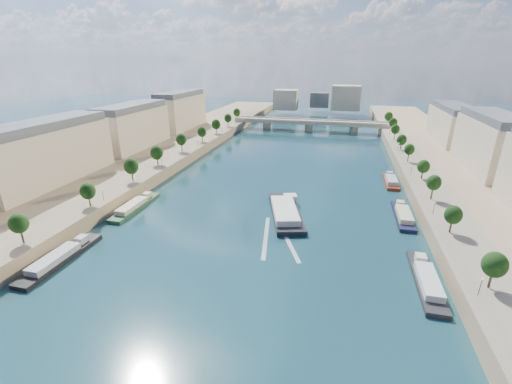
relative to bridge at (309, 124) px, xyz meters
The scene contains 16 objects.
ground 134.97m from the bridge, 90.00° to the right, with size 700.00×700.00×0.00m, color #0B2634.
quay_left 152.91m from the bridge, 118.09° to the right, with size 44.00×520.00×5.00m, color #9E8460.
quay_right 152.91m from the bridge, 61.91° to the right, with size 44.00×520.00×5.00m, color #9E8460.
pave_left 146.43m from the bridge, 112.91° to the right, with size 14.00×520.00×0.10m, color gray.
pave_right 146.43m from the bridge, 67.09° to the right, with size 14.00×520.00×0.10m, color gray.
trees_left 143.91m from the bridge, 112.49° to the right, with size 4.80×268.80×8.26m.
trees_right 136.56m from the bridge, 66.23° to the right, with size 4.80×268.80×8.26m.
lamps_left 154.12m from the bridge, 109.92° to the right, with size 0.36×200.36×4.28m.
lamps_right 140.11m from the bridge, 67.99° to the right, with size 0.36×200.36×4.28m.
buildings_left 149.84m from the bridge, 124.67° to the right, with size 16.00×226.00×23.20m.
skyline 85.25m from the bridge, 87.84° to the left, with size 79.00×42.00×22.00m.
bridge is the anchor object (origin of this frame).
tour_barge 150.78m from the bridge, 87.32° to the right, with size 17.74×33.31×4.35m.
wake 167.28m from the bridge, 87.58° to the right, with size 14.75×25.86×0.04m.
moored_barges_left 211.67m from the bridge, 102.42° to the right, with size 5.00×121.16×3.60m.
moored_barges_right 175.36m from the bridge, 74.96° to the right, with size 5.00×157.19×3.60m.
Camera 1 is at (22.79, -20.63, 49.39)m, focal length 24.00 mm.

